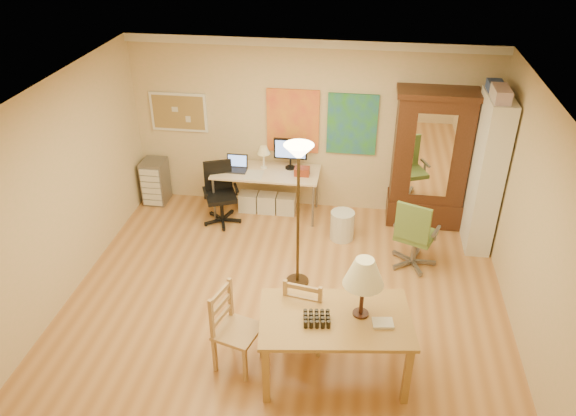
# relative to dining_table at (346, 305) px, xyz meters

# --- Properties ---
(floor) EXTENTS (5.50, 5.50, 0.00)m
(floor) POSITION_rel_dining_table_xyz_m (-0.78, 1.09, -0.92)
(floor) COLOR #A96E3C
(floor) RESTS_ON ground
(crown_molding) EXTENTS (5.50, 0.08, 0.12)m
(crown_molding) POSITION_rel_dining_table_xyz_m (-0.78, 3.55, 1.72)
(crown_molding) COLOR white
(crown_molding) RESTS_ON floor
(corkboard) EXTENTS (0.90, 0.04, 0.62)m
(corkboard) POSITION_rel_dining_table_xyz_m (-2.83, 3.56, 0.58)
(corkboard) COLOR #9A7F48
(corkboard) RESTS_ON floor
(art_panel_left) EXTENTS (0.80, 0.04, 1.00)m
(art_panel_left) POSITION_rel_dining_table_xyz_m (-1.03, 3.56, 0.53)
(art_panel_left) COLOR yellow
(art_panel_left) RESTS_ON floor
(art_panel_right) EXTENTS (0.75, 0.04, 0.95)m
(art_panel_right) POSITION_rel_dining_table_xyz_m (-0.13, 3.56, 0.53)
(art_panel_right) COLOR #256595
(art_panel_right) RESTS_ON floor
(dining_table) EXTENTS (1.66, 1.13, 1.45)m
(dining_table) POSITION_rel_dining_table_xyz_m (0.00, 0.00, 0.00)
(dining_table) COLOR olive
(dining_table) RESTS_ON floor
(ladder_chair_back) EXTENTS (0.51, 0.50, 0.97)m
(ladder_chair_back) POSITION_rel_dining_table_xyz_m (-0.44, 0.37, -0.47)
(ladder_chair_back) COLOR #A88A4D
(ladder_chair_back) RESTS_ON floor
(ladder_chair_left) EXTENTS (0.54, 0.55, 0.97)m
(ladder_chair_left) POSITION_rel_dining_table_xyz_m (-1.15, -0.04, -0.47)
(ladder_chair_left) COLOR #A88A4D
(ladder_chair_left) RESTS_ON floor
(torchiere_lamp) EXTENTS (0.36, 0.36, 1.98)m
(torchiere_lamp) POSITION_rel_dining_table_xyz_m (-0.68, 1.49, 0.67)
(torchiere_lamp) COLOR #382B16
(torchiere_lamp) RESTS_ON floor
(computer_desk) EXTENTS (1.64, 0.72, 1.24)m
(computer_desk) POSITION_rel_dining_table_xyz_m (-1.36, 3.24, -0.47)
(computer_desk) COLOR beige
(computer_desk) RESTS_ON floor
(office_chair_black) EXTENTS (0.59, 0.59, 0.96)m
(office_chair_black) POSITION_rel_dining_table_xyz_m (-2.04, 2.87, -0.66)
(office_chair_black) COLOR black
(office_chair_black) RESTS_ON floor
(office_chair_green) EXTENTS (0.64, 0.64, 1.04)m
(office_chair_green) POSITION_rel_dining_table_xyz_m (0.84, 2.09, -0.64)
(office_chair_green) COLOR slate
(office_chair_green) RESTS_ON floor
(drawer_cart) EXTENTS (0.36, 0.44, 0.73)m
(drawer_cart) POSITION_rel_dining_table_xyz_m (-3.26, 3.33, -0.56)
(drawer_cart) COLOR slate
(drawer_cart) RESTS_ON floor
(armoire) EXTENTS (1.15, 0.55, 2.12)m
(armoire) POSITION_rel_dining_table_xyz_m (1.05, 3.32, 0.00)
(armoire) COLOR #361E0E
(armoire) RESTS_ON floor
(bookshelf) EXTENTS (0.33, 0.89, 2.22)m
(bookshelf) POSITION_rel_dining_table_xyz_m (1.77, 2.87, 0.18)
(bookshelf) COLOR white
(bookshelf) RESTS_ON floor
(wastebin) EXTENTS (0.35, 0.35, 0.44)m
(wastebin) POSITION_rel_dining_table_xyz_m (-0.16, 2.64, -0.70)
(wastebin) COLOR silver
(wastebin) RESTS_ON floor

